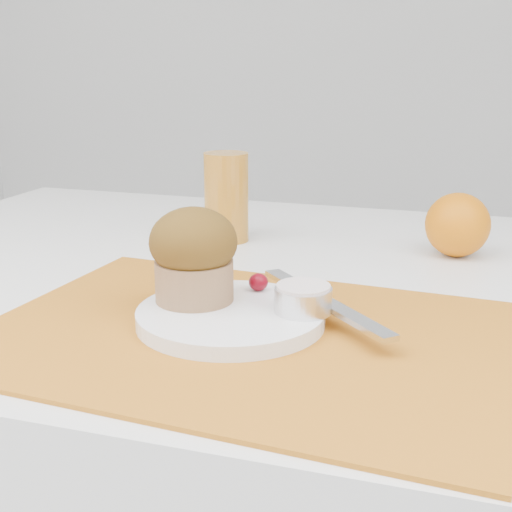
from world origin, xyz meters
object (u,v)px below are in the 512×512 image
(orange, at_px, (458,225))
(juice_glass, at_px, (226,197))
(plate, at_px, (231,316))
(muffin, at_px, (194,254))

(orange, height_order, juice_glass, juice_glass)
(plate, xyz_separation_m, orange, (0.19, 0.33, 0.03))
(orange, xyz_separation_m, juice_glass, (-0.31, -0.02, 0.02))
(plate, xyz_separation_m, muffin, (-0.04, 0.01, 0.05))
(orange, distance_m, muffin, 0.39)
(orange, height_order, muffin, muffin)
(plate, relative_size, muffin, 1.93)
(muffin, bearing_deg, orange, 52.74)
(orange, bearing_deg, plate, -120.75)
(orange, bearing_deg, juice_glass, -177.11)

